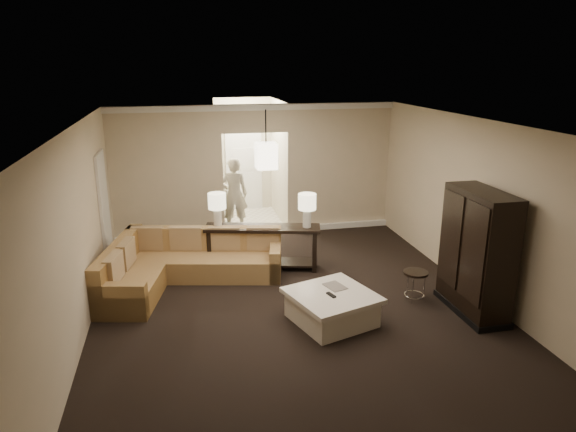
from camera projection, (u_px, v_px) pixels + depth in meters
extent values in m
plane|color=black|center=(299.00, 318.00, 7.59)|extent=(8.00, 8.00, 0.00)
cube|color=beige|center=(256.00, 171.00, 10.92)|extent=(6.00, 0.04, 2.80)
cube|color=beige|center=(440.00, 410.00, 3.45)|extent=(6.00, 0.04, 2.80)
cube|color=beige|center=(73.00, 244.00, 6.57)|extent=(0.04, 8.00, 2.80)
cube|color=beige|center=(491.00, 215.00, 7.80)|extent=(0.04, 8.00, 2.80)
cube|color=silver|center=(301.00, 128.00, 6.78)|extent=(6.00, 8.00, 0.02)
cube|color=white|center=(255.00, 107.00, 10.49)|extent=(6.00, 0.10, 0.12)
cube|color=white|center=(257.00, 231.00, 11.27)|extent=(6.00, 0.10, 0.12)
cube|color=white|center=(105.00, 210.00, 9.30)|extent=(0.05, 0.90, 2.10)
cube|color=silver|center=(250.00, 220.00, 12.27)|extent=(1.40, 2.00, 0.01)
cube|color=beige|center=(219.00, 163.00, 11.72)|extent=(0.04, 2.00, 2.80)
cube|color=beige|center=(279.00, 161.00, 12.00)|extent=(0.04, 2.00, 2.80)
cube|color=beige|center=(243.00, 155.00, 12.79)|extent=(1.40, 0.04, 2.80)
cube|color=white|center=(244.00, 169.00, 12.87)|extent=(0.90, 0.05, 2.10)
cube|color=brown|center=(203.00, 266.00, 9.02)|extent=(2.86, 1.40, 0.38)
cube|color=brown|center=(131.00, 291.00, 8.02)|extent=(1.08, 1.43, 0.38)
cube|color=brown|center=(204.00, 238.00, 9.19)|extent=(2.73, 0.80, 0.42)
cube|color=brown|center=(118.00, 257.00, 8.34)|extent=(0.69, 2.19, 0.42)
cube|color=brown|center=(275.00, 261.00, 8.99)|extent=(0.36, 0.84, 0.57)
cube|color=brown|center=(119.00, 302.00, 7.46)|extent=(0.84, 0.36, 0.57)
cube|color=#8E6D4C|center=(148.00, 238.00, 9.15)|extent=(0.59, 0.27, 0.42)
cube|color=#8E6D4C|center=(186.00, 238.00, 9.15)|extent=(0.59, 0.27, 0.42)
cube|color=#8E6D4C|center=(224.00, 238.00, 9.15)|extent=(0.59, 0.27, 0.42)
cube|color=#8E6D4C|center=(263.00, 238.00, 9.14)|extent=(0.59, 0.27, 0.42)
cube|color=#8E6D4C|center=(126.00, 253.00, 8.42)|extent=(0.26, 0.57, 0.42)
cube|color=#8E6D4C|center=(114.00, 269.00, 7.81)|extent=(0.26, 0.57, 0.42)
cube|color=white|center=(332.00, 309.00, 7.44)|extent=(1.26, 1.26, 0.38)
cube|color=white|center=(332.00, 295.00, 7.37)|extent=(1.40, 1.40, 0.07)
cube|color=black|center=(331.00, 295.00, 7.29)|extent=(0.11, 0.19, 0.02)
cube|color=#B8ABA1|center=(335.00, 286.00, 7.58)|extent=(0.34, 0.39, 0.01)
cube|color=black|center=(262.00, 228.00, 9.20)|extent=(2.12, 0.96, 0.06)
cube|color=black|center=(211.00, 248.00, 9.34)|extent=(0.18, 0.43, 0.75)
cube|color=black|center=(314.00, 249.00, 9.28)|extent=(0.18, 0.43, 0.75)
cube|color=black|center=(263.00, 262.00, 9.39)|extent=(2.02, 0.89, 0.04)
cube|color=black|center=(477.00, 253.00, 7.53)|extent=(0.52, 1.26, 1.88)
cube|color=black|center=(473.00, 253.00, 7.14)|extent=(0.03, 0.56, 1.43)
cube|color=black|center=(450.00, 239.00, 7.73)|extent=(0.03, 0.56, 1.43)
cube|color=black|center=(471.00, 308.00, 7.79)|extent=(0.56, 1.31, 0.09)
cylinder|color=black|center=(416.00, 273.00, 8.02)|extent=(0.39, 0.39, 0.04)
torus|color=silver|center=(414.00, 295.00, 8.13)|extent=(0.32, 0.32, 0.02)
cylinder|color=silver|center=(424.00, 286.00, 8.10)|extent=(0.02, 0.02, 0.46)
cylinder|color=silver|center=(408.00, 283.00, 8.21)|extent=(0.02, 0.02, 0.46)
cylinder|color=silver|center=(413.00, 290.00, 7.96)|extent=(0.02, 0.02, 0.46)
cylinder|color=white|center=(218.00, 217.00, 9.16)|extent=(0.15, 0.15, 0.33)
cylinder|color=#FAEDBB|center=(217.00, 201.00, 9.07)|extent=(0.32, 0.32, 0.28)
cylinder|color=white|center=(307.00, 218.00, 9.12)|extent=(0.15, 0.15, 0.33)
cylinder|color=#FAEDBB|center=(307.00, 202.00, 9.03)|extent=(0.32, 0.32, 0.28)
cylinder|color=black|center=(266.00, 126.00, 9.39)|extent=(0.02, 0.02, 0.60)
cube|color=#FFECC6|center=(266.00, 156.00, 9.55)|extent=(0.38, 0.38, 0.48)
imported|color=beige|center=(234.00, 191.00, 11.25)|extent=(0.69, 0.49, 1.82)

